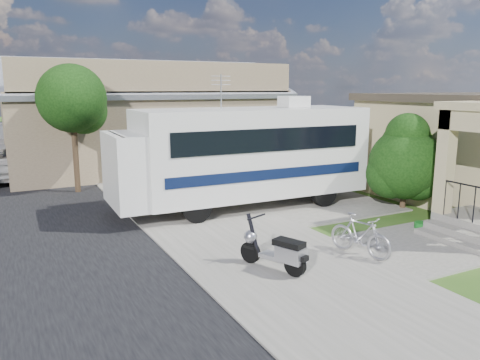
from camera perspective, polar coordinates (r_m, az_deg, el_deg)
name	(u,v)px	position (r m, az deg, el deg)	size (l,w,h in m)	color
ground	(308,251)	(11.14, 8.29, -8.59)	(120.00, 120.00, 0.00)	#214512
sidewalk_slab	(146,180)	(19.55, -11.43, 0.03)	(4.00, 80.00, 0.06)	#66645B
driveway_slab	(266,202)	(15.53, 3.19, -2.68)	(7.00, 6.00, 0.05)	#66645B
walk_slab	(434,243)	(12.40, 22.52, -7.16)	(4.00, 3.00, 0.05)	#66645B
warehouse	(141,124)	(23.35, -11.94, 6.65)	(12.50, 8.40, 5.04)	brown
street_tree_a	(75,102)	(17.72, -19.49, 8.96)	(2.44, 2.40, 4.58)	black
street_tree_b	(47,94)	(27.65, -22.46, 9.65)	(2.44, 2.40, 4.73)	black
street_tree_c	(35,97)	(36.63, -23.70, 9.29)	(2.44, 2.40, 4.42)	black
motorhome	(243,153)	(14.58, 0.32, 3.35)	(8.03, 2.76, 4.09)	silver
shrub	(405,160)	(15.40, 19.51, 2.29)	(2.44, 2.33, 3.00)	black
scooter	(277,251)	(9.66, 4.50, -8.60)	(0.88, 1.58, 1.08)	black
bicycle	(360,238)	(10.82, 14.41, -6.81)	(0.44, 1.56, 0.94)	#A5A4AB
pickup_truck	(10,161)	(21.80, -26.25, 2.10)	(2.43, 5.26, 1.46)	silver
garden_hose	(422,227)	(13.50, 21.26, -5.32)	(0.39, 0.39, 0.17)	#14671D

